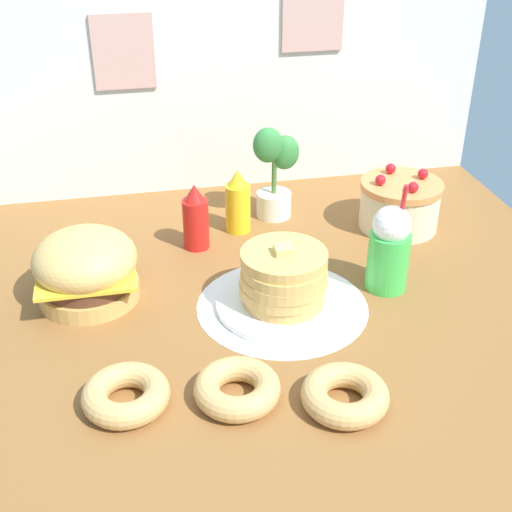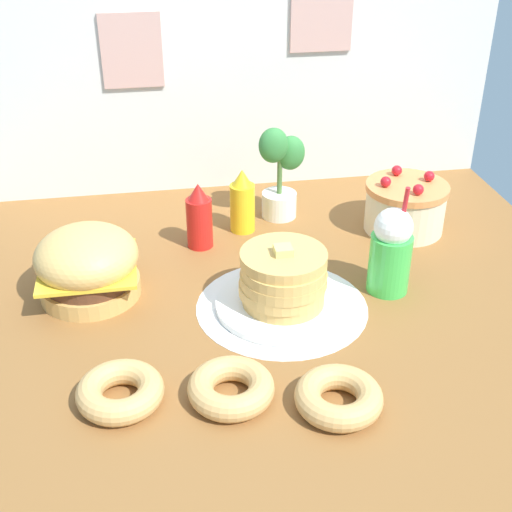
% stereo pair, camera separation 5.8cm
% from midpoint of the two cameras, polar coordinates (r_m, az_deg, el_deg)
% --- Properties ---
extents(ground_plane, '(1.98, 1.80, 0.02)m').
position_cam_midpoint_polar(ground_plane, '(1.95, 0.89, -4.99)').
color(ground_plane, brown).
extents(back_wall, '(1.98, 0.04, 0.83)m').
position_cam_midpoint_polar(back_wall, '(2.57, -3.50, 14.53)').
color(back_wall, silver).
rests_on(back_wall, ground_plane).
extents(doily_mat, '(0.49, 0.49, 0.00)m').
position_cam_midpoint_polar(doily_mat, '(1.97, 1.35, -4.19)').
color(doily_mat, white).
rests_on(doily_mat, ground_plane).
extents(burger, '(0.30, 0.30, 0.21)m').
position_cam_midpoint_polar(burger, '(2.02, -14.73, -0.95)').
color(burger, '#DBA859').
rests_on(burger, ground_plane).
extents(pancake_stack, '(0.38, 0.38, 0.20)m').
position_cam_midpoint_polar(pancake_stack, '(1.93, 1.43, -2.24)').
color(pancake_stack, white).
rests_on(pancake_stack, doily_mat).
extents(layer_cake, '(0.28, 0.28, 0.20)m').
position_cam_midpoint_polar(layer_cake, '(2.40, 11.16, 4.24)').
color(layer_cake, beige).
rests_on(layer_cake, ground_plane).
extents(ketchup_bottle, '(0.08, 0.08, 0.22)m').
position_cam_midpoint_polar(ketchup_bottle, '(2.23, -5.77, 3.11)').
color(ketchup_bottle, red).
rests_on(ketchup_bottle, ground_plane).
extents(mustard_bottle, '(0.08, 0.08, 0.22)m').
position_cam_midpoint_polar(mustard_bottle, '(2.33, -2.23, 4.42)').
color(mustard_bottle, yellow).
rests_on(mustard_bottle, ground_plane).
extents(cream_soda_cup, '(0.12, 0.12, 0.34)m').
position_cam_midpoint_polar(cream_soda_cup, '(2.03, 10.20, 0.60)').
color(cream_soda_cup, green).
rests_on(cream_soda_cup, ground_plane).
extents(donut_pink_glaze, '(0.21, 0.21, 0.06)m').
position_cam_midpoint_polar(donut_pink_glaze, '(1.67, -11.75, -11.17)').
color(donut_pink_glaze, tan).
rests_on(donut_pink_glaze, ground_plane).
extents(donut_chocolate, '(0.21, 0.21, 0.06)m').
position_cam_midpoint_polar(donut_chocolate, '(1.65, -2.60, -10.89)').
color(donut_chocolate, tan).
rests_on(donut_chocolate, ground_plane).
extents(donut_vanilla, '(0.21, 0.21, 0.06)m').
position_cam_midpoint_polar(donut_vanilla, '(1.64, 6.37, -11.36)').
color(donut_vanilla, tan).
rests_on(donut_vanilla, ground_plane).
extents(potted_plant, '(0.17, 0.13, 0.34)m').
position_cam_midpoint_polar(potted_plant, '(2.40, 0.77, 7.30)').
color(potted_plant, white).
rests_on(potted_plant, ground_plane).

